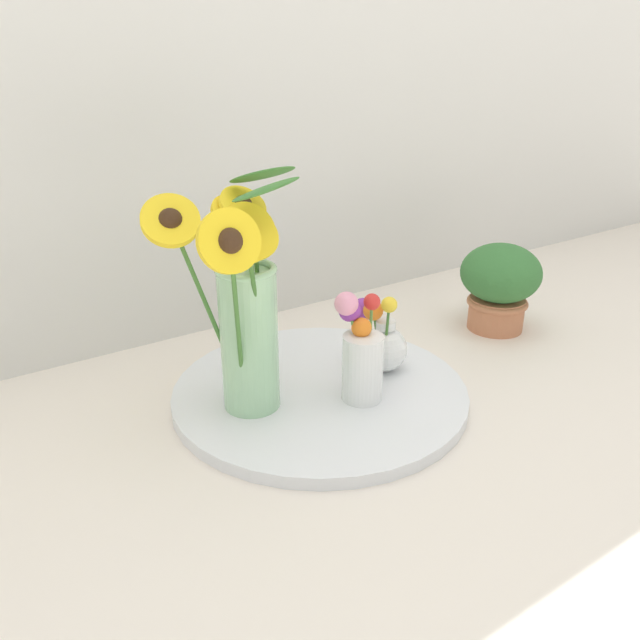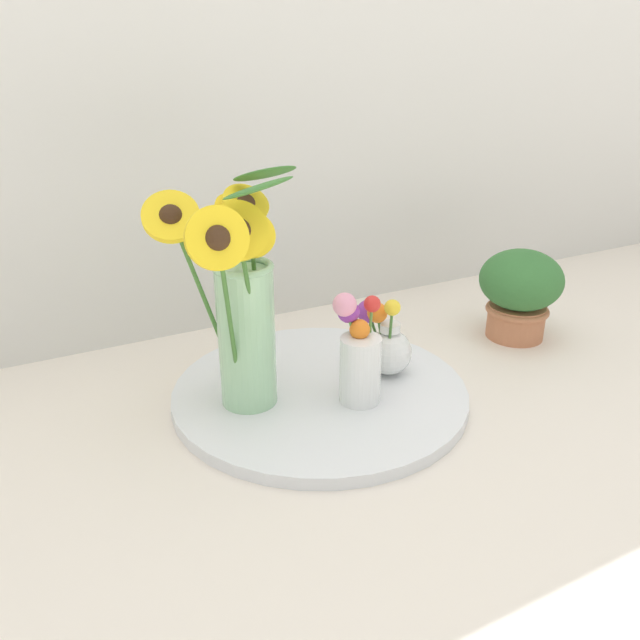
% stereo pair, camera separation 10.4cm
% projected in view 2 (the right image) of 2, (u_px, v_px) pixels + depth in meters
% --- Properties ---
extents(ground_plane, '(6.00, 6.00, 0.00)m').
position_uv_depth(ground_plane, '(334.00, 420.00, 1.04)').
color(ground_plane, silver).
extents(serving_tray, '(0.52, 0.52, 0.02)m').
position_uv_depth(serving_tray, '(320.00, 392.00, 1.10)').
color(serving_tray, silver).
rests_on(serving_tray, ground_plane).
extents(mason_jar_sunflowers, '(0.26, 0.22, 0.39)m').
position_uv_depth(mason_jar_sunflowers, '(242.00, 306.00, 0.98)').
color(mason_jar_sunflowers, '#99CC9E').
rests_on(mason_jar_sunflowers, serving_tray).
extents(vase_small_center, '(0.09, 0.08, 0.19)m').
position_uv_depth(vase_small_center, '(359.00, 356.00, 1.03)').
color(vase_small_center, white).
rests_on(vase_small_center, serving_tray).
extents(vase_bulb_right, '(0.08, 0.10, 0.15)m').
position_uv_depth(vase_bulb_right, '(386.00, 343.00, 1.12)').
color(vase_bulb_right, white).
rests_on(vase_bulb_right, serving_tray).
extents(potted_plant, '(0.17, 0.17, 0.19)m').
position_uv_depth(potted_plant, '(520.00, 290.00, 1.30)').
color(potted_plant, '#B7704C').
rests_on(potted_plant, ground_plane).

